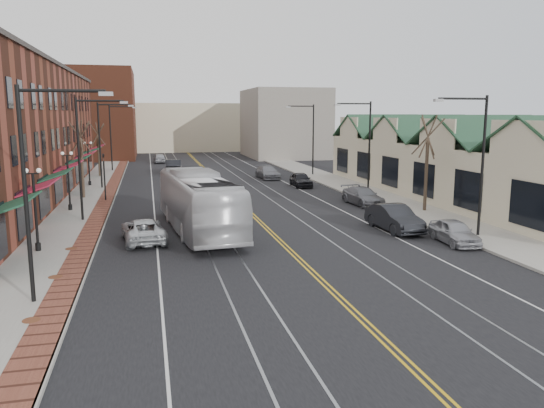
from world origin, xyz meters
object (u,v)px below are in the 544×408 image
parked_suv (143,230)px  parked_car_b (394,218)px  parked_car_c (363,196)px  parked_car_d (301,180)px  transit_bus (199,202)px  parked_car_a (454,232)px

parked_suv → parked_car_b: parked_car_b is taller
parked_suv → parked_car_c: parked_car_c is taller
parked_car_b → parked_car_d: parked_car_b is taller
transit_bus → parked_car_c: size_ratio=2.72×
parked_car_a → parked_car_c: size_ratio=0.83×
transit_bus → parked_car_a: transit_bus is taller
transit_bus → parked_car_c: bearing=-159.4°
parked_suv → parked_car_b: 15.01m
parked_car_b → parked_car_c: size_ratio=1.02×
parked_car_a → parked_car_b: parked_car_b is taller
parked_car_c → parked_car_d: 11.39m
parked_car_c → parked_car_d: bearing=94.1°
parked_car_a → parked_car_b: (-1.80, 3.76, 0.13)m
parked_suv → parked_car_d: bearing=-133.1°
transit_bus → parked_car_b: bearing=162.1°
parked_car_c → parked_car_d: (-1.80, 11.25, 0.01)m
transit_bus → parked_car_d: 21.41m
parked_suv → parked_car_a: (16.80, -4.31, 0.01)m
parked_car_a → parked_car_b: size_ratio=0.81×
parked_suv → parked_car_d: parked_car_d is taller
parked_suv → parked_car_b: bearing=171.8°
parked_suv → parked_car_c: 18.89m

